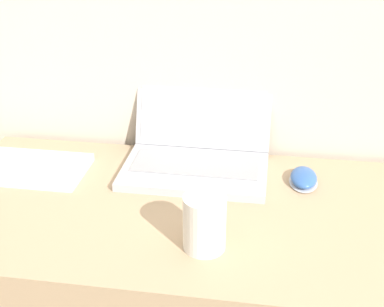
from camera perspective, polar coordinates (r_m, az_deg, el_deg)
laptop at (r=1.36m, az=0.64°, el=0.69°), size 0.36×0.30×0.22m
drink_cup at (r=1.05m, az=1.12°, el=-7.29°), size 0.08×0.08×0.12m
computer_mouse at (r=1.32m, az=11.82°, el=-2.59°), size 0.07×0.11×0.03m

